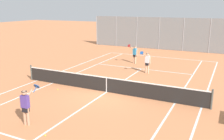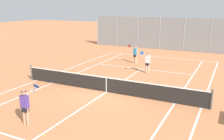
% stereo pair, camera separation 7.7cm
% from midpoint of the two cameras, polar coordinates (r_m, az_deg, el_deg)
% --- Properties ---
extents(ground_plane, '(120.00, 120.00, 0.00)m').
position_cam_midpoint_polar(ground_plane, '(15.22, -1.14, -5.07)').
color(ground_plane, '#CC7A4C').
extents(court_line_markings, '(11.10, 23.90, 0.01)m').
position_cam_midpoint_polar(court_line_markings, '(15.22, -1.14, -5.06)').
color(court_line_markings, silver).
rests_on(court_line_markings, ground).
extents(tennis_net, '(12.00, 0.10, 1.07)m').
position_cam_midpoint_polar(tennis_net, '(15.06, -1.15, -3.24)').
color(tennis_net, '#474C47').
rests_on(tennis_net, ground).
extents(player_near_side, '(0.62, 0.77, 1.77)m').
position_cam_midpoint_polar(player_near_side, '(11.53, -19.06, -7.56)').
color(player_near_side, tan).
rests_on(player_near_side, ground).
extents(player_far_left, '(0.83, 0.69, 1.77)m').
position_cam_midpoint_polar(player_far_left, '(22.58, 5.39, 3.79)').
color(player_far_left, '#D8A884').
rests_on(player_far_left, ground).
extents(player_far_right, '(0.72, 0.72, 1.77)m').
position_cam_midpoint_polar(player_far_right, '(19.40, 8.23, 1.93)').
color(player_far_right, '#D8A884').
rests_on(player_far_right, ground).
extents(loose_tennis_ball_0, '(0.07, 0.07, 0.07)m').
position_cam_midpoint_polar(loose_tennis_ball_0, '(23.12, -0.56, 1.84)').
color(loose_tennis_ball_0, '#D1DB33').
rests_on(loose_tennis_ball_0, ground).
extents(loose_tennis_ball_1, '(0.07, 0.07, 0.07)m').
position_cam_midpoint_polar(loose_tennis_ball_1, '(10.73, -14.97, -14.21)').
color(loose_tennis_ball_1, '#D1DB33').
rests_on(loose_tennis_ball_1, ground).
extents(loose_tennis_ball_2, '(0.07, 0.07, 0.07)m').
position_cam_midpoint_polar(loose_tennis_ball_2, '(15.94, -12.14, -4.36)').
color(loose_tennis_ball_2, '#D1DB33').
rests_on(loose_tennis_ball_2, ground).
extents(back_fence, '(19.90, 0.08, 3.80)m').
position_cam_midpoint_polar(back_fence, '(30.13, 13.53, 8.01)').
color(back_fence, gray).
rests_on(back_fence, ground).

